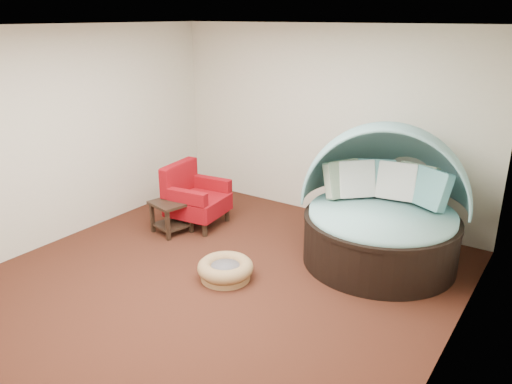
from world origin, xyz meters
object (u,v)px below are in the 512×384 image
Objects in this scene: side_table at (171,212)px; red_armchair at (194,197)px; pet_basket at (225,269)px; canopy_daybed at (384,199)px.

red_armchair is at bearing 80.70° from side_table.
side_table is at bearing -106.40° from red_armchair.
red_armchair reaches higher than pet_basket.
side_table is at bearing -179.14° from canopy_daybed.
canopy_daybed is at bearing 18.12° from side_table.
red_armchair is (-2.64, -0.47, -0.38)m from canopy_daybed.
side_table is at bearing 156.43° from pet_basket.
canopy_daybed reaches higher than red_armchair.
pet_basket is at bearing -23.57° from side_table.
red_armchair is at bearing 172.88° from canopy_daybed.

